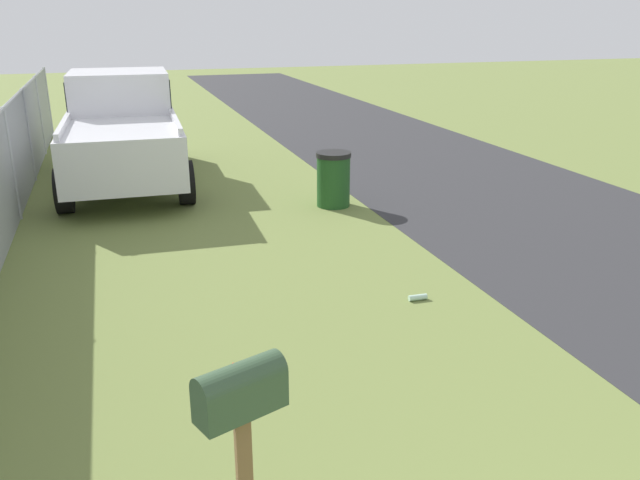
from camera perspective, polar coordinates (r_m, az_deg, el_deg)
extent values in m
cube|color=#334C33|center=(3.77, -7.03, -13.61)|extent=(0.37, 0.56, 0.22)
cylinder|color=#334C33|center=(3.71, -7.10, -12.19)|extent=(0.37, 0.56, 0.20)
cube|color=red|center=(3.83, -7.40, -11.91)|extent=(0.02, 0.04, 0.18)
cube|color=silver|center=(13.09, -16.98, 8.58)|extent=(5.48, 2.18, 0.90)
cube|color=silver|center=(13.62, -17.32, 12.48)|extent=(1.90, 1.90, 0.76)
cube|color=black|center=(13.62, -17.32, 12.48)|extent=(1.85, 1.94, 0.53)
cube|color=silver|center=(11.89, -21.70, 9.53)|extent=(2.81, 0.18, 0.12)
cube|color=silver|center=(11.85, -12.74, 10.39)|extent=(2.81, 0.18, 0.12)
cylinder|color=black|center=(14.99, -20.60, 7.52)|extent=(0.77, 0.29, 0.76)
cylinder|color=black|center=(14.95, -12.93, 8.25)|extent=(0.77, 0.29, 0.76)
cylinder|color=black|center=(11.51, -21.72, 4.08)|extent=(0.77, 0.29, 0.76)
cylinder|color=black|center=(11.47, -11.77, 5.00)|extent=(0.77, 0.29, 0.76)
cylinder|color=#1E4C1E|center=(11.10, 1.19, 5.20)|extent=(0.57, 0.57, 0.86)
cylinder|color=black|center=(10.99, 1.21, 7.57)|extent=(0.60, 0.60, 0.08)
cylinder|color=#9EA3A8|center=(11.33, -25.62, 6.04)|extent=(0.07, 0.07, 1.80)
cylinder|color=#9EA3A8|center=(13.95, -24.38, 8.42)|extent=(0.07, 0.07, 1.80)
cylinder|color=#9EA3A8|center=(16.59, -23.53, 10.05)|extent=(0.07, 0.07, 1.80)
cylinder|color=#9EA3A8|center=(19.24, -22.91, 11.22)|extent=(0.07, 0.07, 1.80)
cube|color=gray|center=(10.04, -26.47, 4.39)|extent=(18.78, 0.01, 1.80)
cylinder|color=#B2D8BF|center=(7.61, 8.64, -5.04)|extent=(0.08, 0.22, 0.07)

